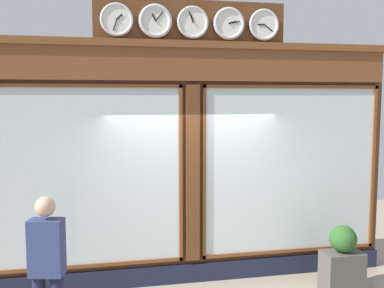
{
  "coord_description": "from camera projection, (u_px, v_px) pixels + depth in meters",
  "views": [
    {
      "loc": [
        1.32,
        6.3,
        2.74
      ],
      "look_at": [
        0.0,
        0.0,
        2.07
      ],
      "focal_mm": 41.76,
      "sensor_mm": 36.0,
      "label": 1
    }
  ],
  "objects": [
    {
      "name": "planter_box",
      "position": [
        342.0,
        271.0,
        6.34
      ],
      "size": [
        0.56,
        0.36,
        0.57
      ],
      "primitive_type": "cube",
      "color": "#4C4742",
      "rests_on": "ground_plane"
    },
    {
      "name": "planter_shrub",
      "position": [
        343.0,
        239.0,
        6.29
      ],
      "size": [
        0.38,
        0.38,
        0.38
      ],
      "primitive_type": "sphere",
      "color": "#285623",
      "rests_on": "planter_box"
    },
    {
      "name": "shop_facade",
      "position": [
        190.0,
        161.0,
        6.62
      ],
      "size": [
        6.23,
        0.42,
        4.11
      ],
      "color": "#5B3319",
      "rests_on": "ground_plane"
    },
    {
      "name": "pedestrian",
      "position": [
        47.0,
        265.0,
        4.84
      ],
      "size": [
        0.4,
        0.3,
        1.69
      ],
      "color": "#191E38",
      "rests_on": "ground_plane"
    }
  ]
}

